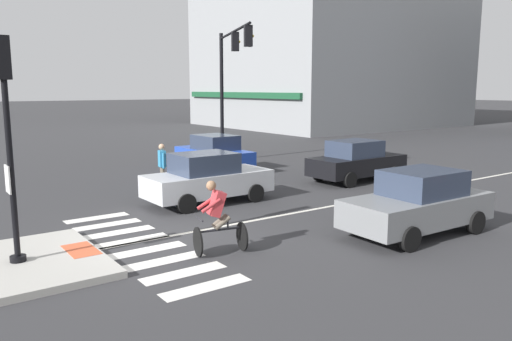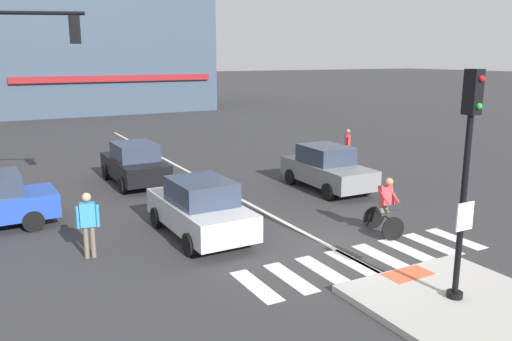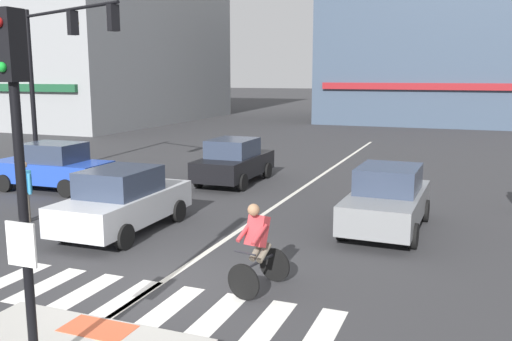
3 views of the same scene
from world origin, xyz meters
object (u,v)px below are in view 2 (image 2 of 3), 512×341
Objects in this scene: car_black_westbound_far at (135,164)px; cyclist at (385,205)px; pedestrian_waiting_far_side at (347,144)px; car_grey_eastbound_mid at (327,168)px; car_silver_westbound_near at (200,208)px; pedestrian_at_curb_left at (88,220)px; signal_pole at (467,165)px.

car_black_westbound_far is 10.24m from cyclist.
cyclist is at bearing -122.14° from pedestrian_waiting_far_side.
car_black_westbound_far is 0.99× the size of car_grey_eastbound_mid.
car_silver_westbound_near is 2.47× the size of pedestrian_waiting_far_side.
cyclist is (-1.62, -4.95, 0.06)m from car_grey_eastbound_mid.
car_silver_westbound_near is at bearing -157.43° from car_grey_eastbound_mid.
car_black_westbound_far is 9.66m from pedestrian_waiting_far_side.
car_silver_westbound_near is at bearing 3.11° from pedestrian_at_curb_left.
car_black_westbound_far is (0.07, 6.82, 0.00)m from car_silver_westbound_near.
car_black_westbound_far is 7.45m from car_grey_eastbound_mid.
pedestrian_waiting_far_side reaches higher than car_silver_westbound_near.
car_black_westbound_far is 7.64m from pedestrian_at_curb_left.
cyclist reaches higher than car_silver_westbound_near.
cyclist reaches higher than pedestrian_at_curb_left.
cyclist is at bearing -108.16° from car_grey_eastbound_mid.
cyclist is (1.60, 3.84, -2.01)m from signal_pole.
car_silver_westbound_near is at bearing 152.37° from cyclist.
car_silver_westbound_near is 2.47× the size of pedestrian_at_curb_left.
pedestrian_at_curb_left is at bearing -176.89° from car_silver_westbound_near.
signal_pole is 1.10× the size of car_black_westbound_far.
signal_pole is 13.52m from car_black_westbound_far.
pedestrian_at_curb_left is (-7.58, 2.22, 0.11)m from cyclist.
car_silver_westbound_near and car_grey_eastbound_mid have the same top height.
car_grey_eastbound_mid is at bearing -34.86° from car_black_westbound_far.
car_grey_eastbound_mid is 2.48× the size of pedestrian_at_curb_left.
pedestrian_waiting_far_side is at bearing -6.36° from car_black_westbound_far.
car_grey_eastbound_mid is at bearing 69.85° from signal_pole.
pedestrian_waiting_far_side is at bearing 42.41° from car_grey_eastbound_mid.
car_grey_eastbound_mid is (3.23, 8.79, -2.07)m from signal_pole.
car_silver_westbound_near is 6.69m from car_grey_eastbound_mid.
pedestrian_at_curb_left and pedestrian_waiting_far_side have the same top height.
pedestrian_at_curb_left is (-9.20, -2.73, 0.17)m from car_grey_eastbound_mid.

